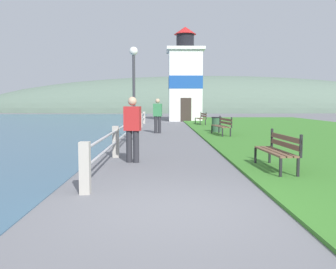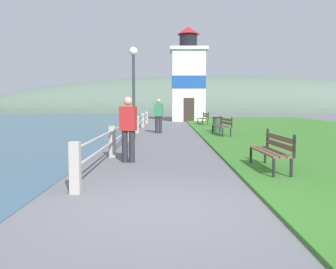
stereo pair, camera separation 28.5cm
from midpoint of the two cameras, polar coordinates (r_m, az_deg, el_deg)
ground_plane at (r=5.69m, az=0.64°, el=-11.42°), size 160.00×160.00×0.00m
grass_verge at (r=20.54m, az=22.07°, el=0.15°), size 12.00×40.58×0.06m
seawall_railing at (r=17.55m, az=-4.74°, el=1.40°), size 0.18×22.17×0.92m
park_bench_near at (r=8.96m, az=16.71°, el=-2.10°), size 0.55×1.86×0.94m
park_bench_midway at (r=18.04m, az=8.93°, el=1.47°), size 0.70×2.04×0.94m
park_bench_far at (r=26.73m, az=5.89°, el=2.59°), size 0.65×1.90×0.94m
lighthouse at (r=33.14m, az=3.45°, el=8.24°), size 3.23×3.23×8.16m
person_strolling at (r=19.56m, az=-0.94°, el=3.07°), size 0.47×0.31×1.81m
person_by_railing at (r=9.98m, az=-5.18°, el=1.14°), size 0.47×0.32×1.75m
trash_bin at (r=19.95m, az=8.06°, el=1.46°), size 0.54×0.54×0.84m
lamp_post at (r=16.23m, az=-4.66°, el=8.90°), size 0.36×0.36×3.96m
distant_hillside at (r=63.05m, az=7.45°, el=3.39°), size 80.00×16.00×12.00m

